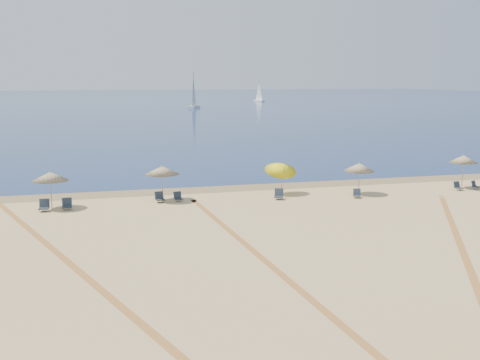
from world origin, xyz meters
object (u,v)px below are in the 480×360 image
object	(u,v)px
umbrella_3	(281,167)
chair_5	(178,197)
chair_4	(160,198)
sailboat_1	(194,97)
umbrella_4	(359,167)
umbrella_1	(50,176)
umbrella_2	(162,170)
chair_2	(44,206)
umbrella_5	(464,159)
chair_3	(67,204)
chair_7	(357,194)
sailboat_2	(259,95)
chair_9	(475,185)
chair_6	(279,195)
chair_8	(458,186)

from	to	relation	value
umbrella_3	chair_5	bearing A→B (deg)	-176.49
chair_4	sailboat_1	distance (m)	124.60
umbrella_4	chair_5	bearing A→B (deg)	175.80
umbrella_1	umbrella_2	world-z (taller)	umbrella_2
umbrella_1	umbrella_3	world-z (taller)	umbrella_3
chair_2	chair_4	size ratio (longest dim) A/B	0.99
chair_2	umbrella_2	bearing A→B (deg)	13.17
umbrella_4	sailboat_1	world-z (taller)	sailboat_1
umbrella_5	chair_3	distance (m)	28.19
chair_3	chair_7	distance (m)	19.10
sailboat_2	chair_4	bearing A→B (deg)	-124.64
umbrella_2	sailboat_1	bearing A→B (deg)	79.00
chair_2	chair_4	bearing A→B (deg)	10.48
chair_5	chair_9	size ratio (longest dim) A/B	0.91
chair_5	chair_9	distance (m)	21.99
chair_6	chair_9	size ratio (longest dim) A/B	1.20
umbrella_1	sailboat_1	xyz separation A→B (m)	(30.69, 122.43, 0.97)
umbrella_2	sailboat_1	xyz separation A→B (m)	(23.68, 121.88, 0.95)
umbrella_4	sailboat_1	distance (m)	123.58
chair_8	chair_3	bearing A→B (deg)	172.26
umbrella_2	umbrella_5	world-z (taller)	umbrella_5
umbrella_3	umbrella_2	bearing A→B (deg)	-179.36
chair_8	chair_4	bearing A→B (deg)	170.07
chair_9	chair_7	bearing A→B (deg)	160.49
chair_4	chair_8	bearing A→B (deg)	-13.75
chair_4	chair_6	xyz separation A→B (m)	(7.90, -1.07, 0.01)
chair_3	chair_9	world-z (taller)	chair_3
umbrella_3	chair_9	world-z (taller)	umbrella_3
umbrella_4	chair_2	size ratio (longest dim) A/B	3.02
chair_6	chair_5	bearing A→B (deg)	-166.10
umbrella_2	chair_4	size ratio (longest dim) A/B	3.17
umbrella_4	chair_5	xyz separation A→B (m)	(-12.65, 0.93, -1.66)
umbrella_1	chair_9	size ratio (longest dim) A/B	3.29
umbrella_5	chair_3	size ratio (longest dim) A/B	3.55
umbrella_5	chair_6	distance (m)	14.52
umbrella_3	umbrella_5	distance (m)	13.81
umbrella_1	sailboat_1	world-z (taller)	sailboat_1
umbrella_1	chair_2	xyz separation A→B (m)	(-0.41, -0.63, -1.72)
umbrella_2	chair_4	bearing A→B (deg)	-122.09
chair_8	chair_5	bearing A→B (deg)	169.80
chair_7	sailboat_1	size ratio (longest dim) A/B	0.07
umbrella_2	umbrella_5	bearing A→B (deg)	-3.05
chair_7	chair_9	size ratio (longest dim) A/B	1.03
chair_4	chair_5	size ratio (longest dim) A/B	1.15
chair_7	chair_9	xyz separation A→B (m)	(9.94, 0.80, -0.01)
chair_9	umbrella_2	bearing A→B (deg)	152.04
umbrella_4	umbrella_2	bearing A→B (deg)	174.60
umbrella_5	sailboat_1	xyz separation A→B (m)	(1.62, 123.05, 0.81)
umbrella_3	chair_4	world-z (taller)	umbrella_3
chair_5	umbrella_1	bearing A→B (deg)	175.08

